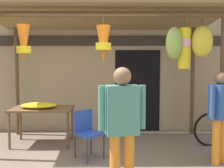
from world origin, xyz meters
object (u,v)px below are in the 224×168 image
Objects in this scene: flower_heap_on_table at (39,105)px; passerby_at_right at (219,110)px; vendor_in_orange at (122,122)px; folding_chair at (87,130)px; display_table at (42,112)px.

passerby_at_right is (3.26, -1.08, 0.08)m from flower_heap_on_table.
passerby_at_right is (1.67, 1.15, -0.06)m from vendor_in_orange.
folding_chair is 0.51× the size of vendor_in_orange.
folding_chair is 0.54× the size of passerby_at_right.
flower_heap_on_table is 1.32m from folding_chair.
vendor_in_orange reaches higher than passerby_at_right.
folding_chair reaches higher than display_table.
flower_heap_on_table is 0.86× the size of folding_chair.
vendor_in_orange is (1.54, -2.28, 0.28)m from display_table.
flower_heap_on_table is at bearing -141.19° from display_table.
passerby_at_right is at bearing -19.34° from display_table.
vendor_in_orange is (1.59, -2.24, 0.14)m from flower_heap_on_table.
folding_chair is 1.63m from vendor_in_orange.
folding_chair is at bearing 110.86° from vendor_in_orange.
passerby_at_right reaches higher than flower_heap_on_table.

